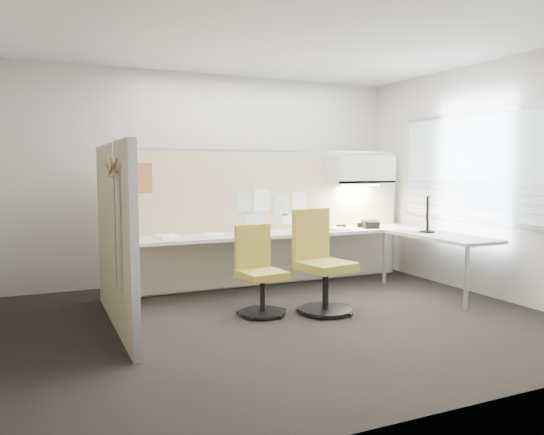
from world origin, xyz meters
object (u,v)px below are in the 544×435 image
desk (307,242)px  chair_left (321,265)px  phone (370,224)px  monitor (428,212)px  chair_right (259,273)px

desk → chair_left: 1.05m
desk → phone: (1.00, 0.06, 0.18)m
monitor → phone: 0.82m
phone → monitor: bearing=-47.3°
desk → monitor: (1.37, -0.64, 0.39)m
chair_right → monitor: 2.43m
chair_left → phone: chair_left is taller
desk → phone: 1.01m
chair_right → phone: 2.19m
desk → chair_left: (-0.36, -0.99, -0.10)m
desk → phone: phone is taller
chair_right → desk: bearing=32.1°
chair_right → phone: chair_right is taller
desk → chair_right: 1.28m
chair_left → chair_right: chair_left is taller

